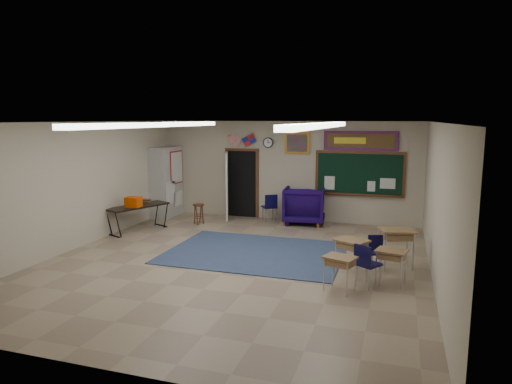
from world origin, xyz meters
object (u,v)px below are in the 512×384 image
(wingback_armchair, at_px, (304,205))
(folding_table, at_px, (138,217))
(student_desk_front_right, at_px, (397,246))
(wooden_stool, at_px, (199,214))
(student_desk_front_left, at_px, (351,255))

(wingback_armchair, height_order, folding_table, wingback_armchair)
(wingback_armchair, xyz_separation_m, student_desk_front_right, (2.65, -3.46, -0.09))
(student_desk_front_right, relative_size, wooden_stool, 1.39)
(wooden_stool, bearing_deg, student_desk_front_left, -33.67)
(student_desk_front_left, xyz_separation_m, wooden_stool, (-4.75, 3.17, -0.10))
(folding_table, relative_size, wooden_stool, 3.12)
(student_desk_front_left, distance_m, student_desk_front_right, 1.13)
(student_desk_front_right, bearing_deg, wingback_armchair, 111.06)
(student_desk_front_left, bearing_deg, folding_table, -170.15)
(wingback_armchair, bearing_deg, wooden_stool, 13.77)
(wingback_armchair, relative_size, wooden_stool, 2.04)
(wingback_armchair, bearing_deg, student_desk_front_right, 121.81)
(wingback_armchair, xyz_separation_m, wooden_stool, (-2.95, -1.04, -0.24))
(wingback_armchair, xyz_separation_m, folding_table, (-4.16, -2.35, -0.15))
(student_desk_front_right, distance_m, wooden_stool, 6.10)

